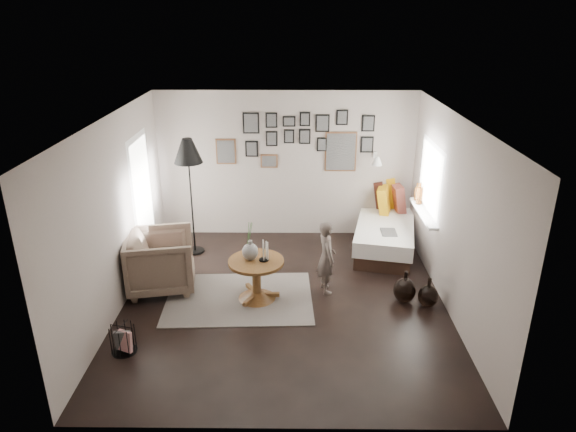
{
  "coord_description": "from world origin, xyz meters",
  "views": [
    {
      "loc": [
        0.12,
        -6.31,
        3.85
      ],
      "look_at": [
        0.05,
        0.5,
        1.1
      ],
      "focal_mm": 32.0,
      "sensor_mm": 36.0,
      "label": 1
    }
  ],
  "objects_px": {
    "daybed": "(384,226)",
    "floor_lamp": "(188,155)",
    "demijohn_large": "(405,290)",
    "vase": "(250,249)",
    "magazine_basket": "(123,339)",
    "pedestal_table": "(257,281)",
    "demijohn_small": "(428,296)",
    "armchair": "(161,261)",
    "child": "(326,257)"
  },
  "relations": [
    {
      "from": "floor_lamp",
      "to": "demijohn_large",
      "type": "height_order",
      "value": "floor_lamp"
    },
    {
      "from": "vase",
      "to": "floor_lamp",
      "type": "distance_m",
      "value": 2.07
    },
    {
      "from": "daybed",
      "to": "demijohn_large",
      "type": "xyz_separation_m",
      "value": [
        -0.03,
        -1.95,
        -0.14
      ]
    },
    {
      "from": "vase",
      "to": "child",
      "type": "height_order",
      "value": "vase"
    },
    {
      "from": "daybed",
      "to": "demijohn_large",
      "type": "relative_size",
      "value": 4.85
    },
    {
      "from": "floor_lamp",
      "to": "child",
      "type": "relative_size",
      "value": 1.8
    },
    {
      "from": "demijohn_large",
      "to": "child",
      "type": "bearing_deg",
      "value": 164.65
    },
    {
      "from": "vase",
      "to": "demijohn_large",
      "type": "relative_size",
      "value": 1.17
    },
    {
      "from": "floor_lamp",
      "to": "magazine_basket",
      "type": "bearing_deg",
      "value": -97.53
    },
    {
      "from": "demijohn_large",
      "to": "demijohn_small",
      "type": "distance_m",
      "value": 0.33
    },
    {
      "from": "vase",
      "to": "magazine_basket",
      "type": "distance_m",
      "value": 2.01
    },
    {
      "from": "daybed",
      "to": "magazine_basket",
      "type": "distance_m",
      "value": 4.81
    },
    {
      "from": "armchair",
      "to": "floor_lamp",
      "type": "distance_m",
      "value": 1.77
    },
    {
      "from": "vase",
      "to": "daybed",
      "type": "xyz_separation_m",
      "value": [
        2.19,
        1.88,
        -0.46
      ]
    },
    {
      "from": "pedestal_table",
      "to": "daybed",
      "type": "height_order",
      "value": "daybed"
    },
    {
      "from": "floor_lamp",
      "to": "demijohn_small",
      "type": "bearing_deg",
      "value": -25.62
    },
    {
      "from": "magazine_basket",
      "to": "demijohn_small",
      "type": "xyz_separation_m",
      "value": [
        3.92,
        1.06,
        -0.01
      ]
    },
    {
      "from": "floor_lamp",
      "to": "demijohn_large",
      "type": "distance_m",
      "value": 3.92
    },
    {
      "from": "demijohn_small",
      "to": "pedestal_table",
      "type": "bearing_deg",
      "value": 175.74
    },
    {
      "from": "vase",
      "to": "demijohn_small",
      "type": "relative_size",
      "value": 1.28
    },
    {
      "from": "demijohn_large",
      "to": "demijohn_small",
      "type": "height_order",
      "value": "demijohn_large"
    },
    {
      "from": "magazine_basket",
      "to": "pedestal_table",
      "type": "bearing_deg",
      "value": 39.09
    },
    {
      "from": "vase",
      "to": "demijohn_large",
      "type": "distance_m",
      "value": 2.25
    },
    {
      "from": "demijohn_small",
      "to": "daybed",
      "type": "bearing_deg",
      "value": 97.59
    },
    {
      "from": "child",
      "to": "vase",
      "type": "bearing_deg",
      "value": 87.92
    },
    {
      "from": "armchair",
      "to": "floor_lamp",
      "type": "bearing_deg",
      "value": -23.01
    },
    {
      "from": "floor_lamp",
      "to": "vase",
      "type": "bearing_deg",
      "value": -54.32
    },
    {
      "from": "floor_lamp",
      "to": "magazine_basket",
      "type": "relative_size",
      "value": 5.54
    },
    {
      "from": "daybed",
      "to": "floor_lamp",
      "type": "bearing_deg",
      "value": -161.5
    },
    {
      "from": "daybed",
      "to": "armchair",
      "type": "xyz_separation_m",
      "value": [
        -3.53,
        -1.59,
        0.11
      ]
    },
    {
      "from": "pedestal_table",
      "to": "floor_lamp",
      "type": "relative_size",
      "value": 0.4
    },
    {
      "from": "daybed",
      "to": "child",
      "type": "bearing_deg",
      "value": -112.1
    },
    {
      "from": "child",
      "to": "demijohn_large",
      "type": "bearing_deg",
      "value": -119.11
    },
    {
      "from": "vase",
      "to": "floor_lamp",
      "type": "relative_size",
      "value": 0.28
    },
    {
      "from": "demijohn_small",
      "to": "demijohn_large",
      "type": "bearing_deg",
      "value": 158.41
    },
    {
      "from": "vase",
      "to": "child",
      "type": "xyz_separation_m",
      "value": [
        1.07,
        0.22,
        -0.24
      ]
    },
    {
      "from": "floor_lamp",
      "to": "magazine_basket",
      "type": "distance_m",
      "value": 3.18
    },
    {
      "from": "vase",
      "to": "daybed",
      "type": "distance_m",
      "value": 2.92
    },
    {
      "from": "demijohn_large",
      "to": "armchair",
      "type": "bearing_deg",
      "value": 174.02
    },
    {
      "from": "pedestal_table",
      "to": "magazine_basket",
      "type": "xyz_separation_m",
      "value": [
        -1.53,
        -1.24,
        -0.11
      ]
    },
    {
      "from": "daybed",
      "to": "magazine_basket",
      "type": "xyz_separation_m",
      "value": [
        -3.64,
        -3.14,
        -0.15
      ]
    },
    {
      "from": "armchair",
      "to": "demijohn_large",
      "type": "relative_size",
      "value": 2.01
    },
    {
      "from": "vase",
      "to": "magazine_basket",
      "type": "bearing_deg",
      "value": -138.93
    },
    {
      "from": "child",
      "to": "demijohn_small",
      "type": "bearing_deg",
      "value": -120.51
    },
    {
      "from": "daybed",
      "to": "vase",
      "type": "bearing_deg",
      "value": -127.45
    },
    {
      "from": "magazine_basket",
      "to": "daybed",
      "type": "bearing_deg",
      "value": 40.75
    },
    {
      "from": "floor_lamp",
      "to": "demijohn_small",
      "type": "distance_m",
      "value": 4.23
    },
    {
      "from": "pedestal_table",
      "to": "demijohn_small",
      "type": "bearing_deg",
      "value": -4.26
    },
    {
      "from": "magazine_basket",
      "to": "floor_lamp",
      "type": "bearing_deg",
      "value": 82.47
    },
    {
      "from": "floor_lamp",
      "to": "pedestal_table",
      "type": "bearing_deg",
      "value": -52.73
    }
  ]
}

